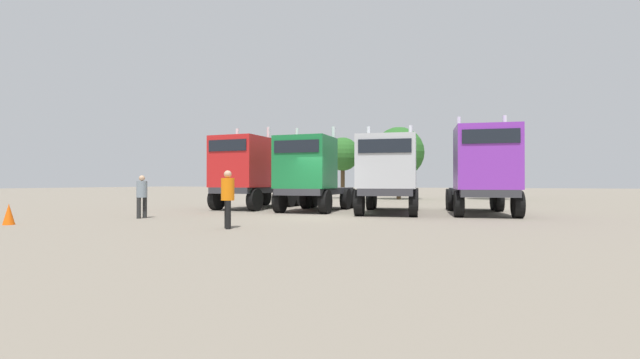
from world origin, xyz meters
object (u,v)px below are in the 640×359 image
object	(u,v)px
semi_truck_red	(248,173)
semi_truck_green	(310,173)
visitor_in_hivis	(228,195)
traffic_cone_near	(9,214)
semi_truck_silver	(388,174)
visitor_with_camera	(142,193)
semi_truck_purple	(483,171)

from	to	relation	value
semi_truck_red	semi_truck_green	distance (m)	3.83
visitor_in_hivis	traffic_cone_near	xyz separation A→B (m)	(-7.34, -1.86, -0.67)
semi_truck_green	visitor_in_hivis	size ratio (longest dim) A/B	3.37
semi_truck_green	traffic_cone_near	world-z (taller)	semi_truck_green
semi_truck_red	visitor_in_hivis	distance (m)	9.45
semi_truck_silver	traffic_cone_near	xyz separation A→B (m)	(-10.35, -9.58, -1.44)
semi_truck_red	visitor_with_camera	size ratio (longest dim) A/B	3.81
semi_truck_purple	semi_truck_red	bearing A→B (deg)	-98.57
semi_truck_purple	visitor_in_hivis	bearing A→B (deg)	-49.18
semi_truck_purple	traffic_cone_near	bearing A→B (deg)	-64.11
semi_truck_red	semi_truck_green	size ratio (longest dim) A/B	1.08
semi_truck_red	semi_truck_purple	xyz separation A→B (m)	(11.48, 0.35, -0.01)
visitor_with_camera	visitor_in_hivis	bearing A→B (deg)	-13.54
semi_truck_red	semi_truck_purple	size ratio (longest dim) A/B	0.96
semi_truck_silver	semi_truck_purple	xyz separation A→B (m)	(3.89, 0.86, 0.12)
semi_truck_silver	traffic_cone_near	world-z (taller)	semi_truck_silver
visitor_in_hivis	visitor_with_camera	bearing A→B (deg)	-61.35
visitor_with_camera	traffic_cone_near	distance (m)	4.25
visitor_in_hivis	semi_truck_green	bearing A→B (deg)	-126.68
semi_truck_silver	traffic_cone_near	size ratio (longest dim) A/B	9.61
semi_truck_red	semi_truck_purple	distance (m)	11.48
semi_truck_purple	visitor_with_camera	distance (m)	13.98
semi_truck_green	semi_truck_purple	world-z (taller)	semi_truck_purple
visitor_with_camera	traffic_cone_near	xyz separation A→B (m)	(-2.04, -3.68, -0.62)
semi_truck_red	visitor_with_camera	world-z (taller)	semi_truck_red
visitor_with_camera	semi_truck_red	bearing A→B (deg)	88.94
semi_truck_silver	semi_truck_purple	distance (m)	3.99
traffic_cone_near	visitor_in_hivis	bearing A→B (deg)	14.20
semi_truck_silver	visitor_in_hivis	size ratio (longest dim) A/B	3.82
semi_truck_green	traffic_cone_near	xyz separation A→B (m)	(-6.57, -9.60, -1.48)
semi_truck_purple	visitor_in_hivis	size ratio (longest dim) A/B	3.79
semi_truck_silver	visitor_in_hivis	distance (m)	8.33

